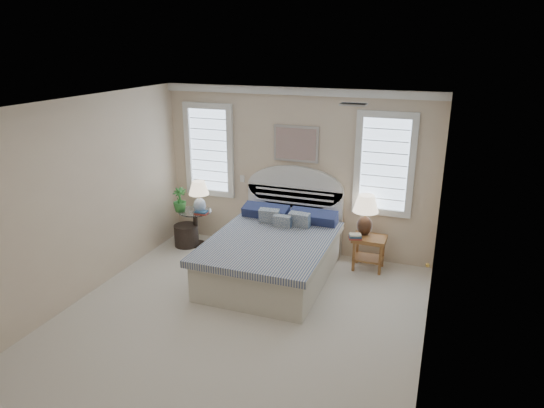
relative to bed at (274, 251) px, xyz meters
The scene contains 21 objects.
floor 1.51m from the bed, 90.00° to the right, with size 4.50×5.00×0.01m, color #C0B5A4.
ceiling 2.74m from the bed, 90.00° to the right, with size 4.50×5.00×0.01m, color silver.
wall_back 1.42m from the bed, 90.00° to the left, with size 4.50×0.02×2.70m, color beige.
wall_left 2.85m from the bed, 147.06° to the right, with size 0.02×5.00×2.70m, color beige.
wall_right 2.85m from the bed, 32.94° to the right, with size 0.02×5.00×2.70m, color beige.
crown_molding 2.47m from the bed, 90.00° to the left, with size 4.50×0.08×0.12m, color silver.
hvac_vent 2.67m from the bed, 28.73° to the right, with size 0.30×0.20×0.02m, color #B2B2B2.
switch_plate 1.59m from the bed, 132.76° to the left, with size 0.08×0.01×0.12m, color silver.
window_left 2.22m from the bed, 146.59° to the left, with size 0.90×0.06×1.60m, color silver.
window_right 2.12m from the bed, 36.14° to the left, with size 0.90×0.06×1.60m, color silver.
painting 1.75m from the bed, 90.00° to the left, with size 0.74×0.04×0.58m, color silver.
closet_door 2.39m from the bed, ahead, with size 0.02×1.80×2.40m, color silver.
bed is the anchor object (origin of this frame).
side_table_left 1.75m from the bed, 160.26° to the left, with size 0.56×0.56×0.63m.
nightstand_right 1.47m from the bed, 28.03° to the left, with size 0.50×0.40×0.53m.
floor_pot 1.89m from the bed, 163.91° to the left, with size 0.41×0.41×0.37m, color black.
lamp_left 1.73m from the bed, 160.13° to the left, with size 0.43×0.43×0.55m.
lamp_right 1.53m from the bed, 33.16° to the left, with size 0.41×0.41×0.64m.
potted_plant 1.98m from the bed, 165.47° to the left, with size 0.23×0.23×0.41m, color #2E7332.
books_left 1.57m from the bed, 161.82° to the left, with size 0.21×0.15×0.06m.
books_right 1.24m from the bed, 26.15° to the left, with size 0.22×0.18×0.08m.
Camera 1 is at (2.26, -4.78, 3.36)m, focal length 32.00 mm.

